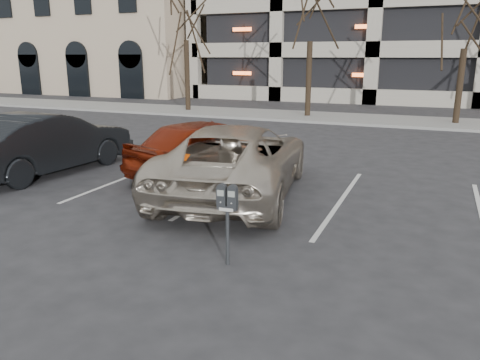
% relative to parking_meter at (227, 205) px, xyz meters
% --- Properties ---
extents(ground, '(140.00, 140.00, 0.00)m').
position_rel_parking_meter_xyz_m(ground, '(-0.43, 1.64, -0.96)').
color(ground, '#28282B').
rests_on(ground, ground).
extents(sidewalk, '(80.00, 4.00, 0.12)m').
position_rel_parking_meter_xyz_m(sidewalk, '(-0.43, 17.64, -0.90)').
color(sidewalk, gray).
rests_on(sidewalk, ground).
extents(stall_lines, '(16.90, 5.20, 0.00)m').
position_rel_parking_meter_xyz_m(stall_lines, '(-1.83, 3.94, -0.95)').
color(stall_lines, silver).
rests_on(stall_lines, ground).
extents(office_building, '(26.00, 16.20, 15.00)m').
position_rel_parking_meter_xyz_m(office_building, '(-28.43, 31.56, 6.53)').
color(office_building, tan).
rests_on(office_building, ground).
extents(parking_meter, '(0.33, 0.15, 1.25)m').
position_rel_parking_meter_xyz_m(parking_meter, '(0.00, 0.00, 0.00)').
color(parking_meter, black).
rests_on(parking_meter, ground).
extents(suv_silver, '(3.63, 6.20, 1.63)m').
position_rel_parking_meter_xyz_m(suv_silver, '(-1.39, 3.55, -0.15)').
color(suv_silver, beige).
rests_on(suv_silver, ground).
extents(car_red, '(3.22, 4.88, 1.54)m').
position_rel_parking_meter_xyz_m(car_red, '(-2.81, 4.89, -0.19)').
color(car_red, maroon).
rests_on(car_red, ground).
extents(car_dark, '(2.17, 5.13, 1.64)m').
position_rel_parking_meter_xyz_m(car_dark, '(-6.94, 3.47, -0.14)').
color(car_dark, black).
rests_on(car_dark, ground).
extents(car_silver, '(3.40, 5.09, 1.37)m').
position_rel_parking_meter_xyz_m(car_silver, '(-8.29, 3.34, -0.27)').
color(car_silver, '#A3A5AA').
rests_on(car_silver, ground).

